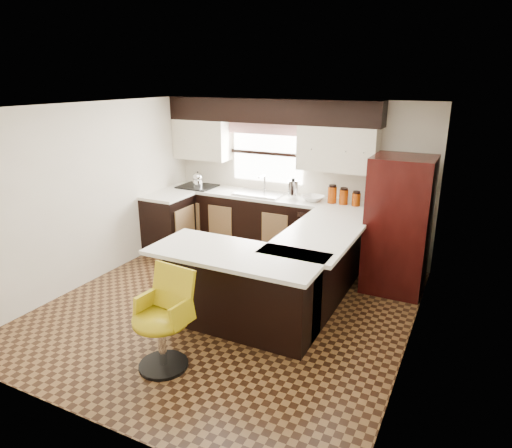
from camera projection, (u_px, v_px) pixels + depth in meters
The scene contains 30 objects.
floor at pixel (229, 307), 5.61m from camera, with size 4.40×4.40×0.00m, color #49301A.
ceiling at pixel (224, 107), 4.87m from camera, with size 4.40×4.40×0.00m, color silver.
wall_back at pixel (297, 178), 7.12m from camera, with size 4.40×4.40×0.00m, color beige.
wall_front at pixel (78, 291), 3.37m from camera, with size 4.40×4.40×0.00m, color beige.
wall_left at pixel (91, 194), 6.13m from camera, with size 4.40×4.40×0.00m, color beige.
wall_right at pixel (417, 242), 4.35m from camera, with size 4.40×4.40×0.00m, color beige.
base_cab_back at pixel (262, 225), 7.28m from camera, with size 3.30×0.60×0.90m, color black.
base_cab_left at pixel (169, 224), 7.30m from camera, with size 0.60×0.70×0.90m, color black.
counter_back at pixel (263, 196), 7.14m from camera, with size 3.30×0.60×0.04m, color silver.
counter_left at pixel (167, 196), 7.15m from camera, with size 0.60×0.70×0.04m, color silver.
soffit at pixel (270, 111), 6.82m from camera, with size 3.40×0.35×0.36m, color black.
upper_cab_left at pixel (202, 139), 7.49m from camera, with size 0.94×0.35×0.64m, color beige.
upper_cab_right at pixel (338, 149), 6.52m from camera, with size 1.14×0.35×0.64m, color beige.
window_pane at pixel (268, 153), 7.20m from camera, with size 1.20×0.02×0.90m, color white.
valance at pixel (267, 129), 7.05m from camera, with size 1.30×0.06×0.18m, color #D19B93.
sink at pixel (259, 194), 7.13m from camera, with size 0.75×0.45×0.03m, color #B2B2B7.
dishwasher at pixel (316, 241), 6.62m from camera, with size 0.58×0.03×0.78m, color black.
cooktop at pixel (197, 186), 7.62m from camera, with size 0.58×0.50×0.03m, color black.
peninsula_long at pixel (316, 268), 5.63m from camera, with size 0.60×1.95×0.90m, color black.
peninsula_return at pixel (242, 292), 5.02m from camera, with size 1.65×0.60×0.90m, color black.
counter_pen_long at pixel (322, 233), 5.46m from camera, with size 0.84×1.95×0.04m, color silver.
counter_pen_return at pixel (236, 254), 4.80m from camera, with size 1.89×0.84×0.04m, color silver.
refrigerator at pixel (398, 225), 5.86m from camera, with size 0.76×0.73×1.77m, color black.
bar_chair at pixel (161, 322), 4.32m from camera, with size 0.53×0.53×0.99m, color #B7A10F, non-canonical shape.
kettle at pixel (198, 179), 7.57m from camera, with size 0.18×0.18×0.24m, color silver, non-canonical shape.
percolator at pixel (293, 190), 6.87m from camera, with size 0.15×0.15×0.28m, color silver.
mixing_bowl at pixel (313, 198), 6.77m from camera, with size 0.31×0.31×0.08m, color white.
canister_large at pixel (332, 195), 6.64m from camera, with size 0.13×0.13×0.24m, color #8B3304.
canister_med at pixel (344, 197), 6.57m from camera, with size 0.13×0.13×0.21m, color #8B3304.
canister_small at pixel (356, 200), 6.50m from camera, with size 0.12×0.12×0.18m, color #8B3304.
Camera 1 is at (2.53, -4.35, 2.71)m, focal length 32.00 mm.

